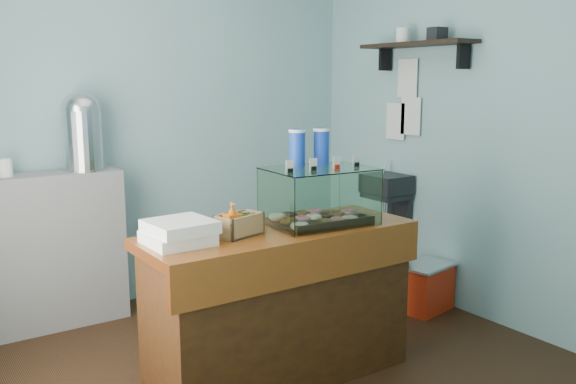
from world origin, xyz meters
TOP-DOWN VIEW (x-y plane):
  - ground at (0.00, 0.00)m, footprint 3.50×3.50m
  - room_shell at (0.03, 0.01)m, footprint 3.54×3.04m
  - counter at (0.00, -0.25)m, footprint 1.60×0.60m
  - back_shelf at (-0.90, 1.32)m, footprint 1.00×0.32m
  - display_case at (0.27, -0.23)m, footprint 0.63×0.48m
  - condiment_crate at (-0.27, -0.25)m, footprint 0.28×0.21m
  - pastry_boxes at (-0.60, -0.23)m, footprint 0.34×0.34m
  - coffee_urn at (-0.63, 1.32)m, footprint 0.30×0.30m
  - red_cooler at (1.51, 0.03)m, footprint 0.46×0.38m

SIDE VIEW (x-z plane):
  - ground at x=0.00m, z-range 0.00..0.00m
  - red_cooler at x=1.51m, z-range 0.00..0.37m
  - counter at x=0.00m, z-range 0.01..0.91m
  - back_shelf at x=-0.90m, z-range 0.00..1.10m
  - pastry_boxes at x=-0.60m, z-range 0.90..1.02m
  - condiment_crate at x=-0.27m, z-range 0.87..1.06m
  - display_case at x=0.27m, z-range 0.80..1.34m
  - coffee_urn at x=-0.63m, z-range 1.11..1.67m
  - room_shell at x=0.03m, z-range 0.30..3.12m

